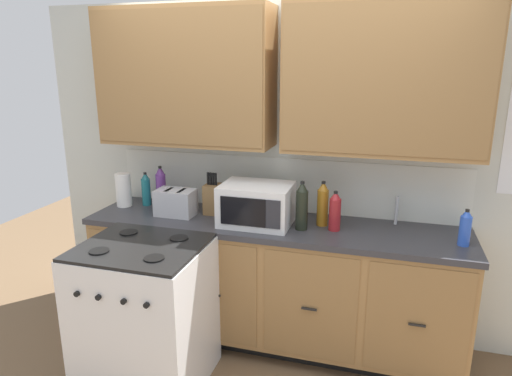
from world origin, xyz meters
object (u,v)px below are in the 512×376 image
paper_towel_roll (124,190)px  bottle_dark (302,206)px  bottle_blue (465,228)px  bottle_red (335,211)px  microwave (257,204)px  bottle_violet (161,187)px  bottle_amber (323,204)px  knife_block (213,198)px  toaster (176,202)px  stove_range (146,314)px  bottle_teal (146,189)px

paper_towel_roll → bottle_dark: (1.42, -0.12, 0.03)m
bottle_blue → bottle_red: bearing=177.0°
microwave → bottle_violet: size_ratio=1.50×
bottle_red → bottle_amber: bearing=141.1°
knife_block → bottle_amber: 0.81m
knife_block → bottle_blue: knife_block is taller
toaster → bottle_violet: bottle_violet is taller
stove_range → knife_block: bearing=74.7°
microwave → bottle_blue: size_ratio=2.08×
microwave → knife_block: 0.40m
microwave → paper_towel_roll: (-1.10, 0.10, -0.01)m
stove_range → bottle_dark: bottle_dark is taller
stove_range → bottle_violet: size_ratio=2.98×
knife_block → bottle_blue: bearing=-4.9°
stove_range → toaster: size_ratio=3.39×
paper_towel_roll → bottle_blue: size_ratio=1.13×
paper_towel_roll → bottle_red: 1.64m
bottle_amber → stove_range: bearing=-145.9°
toaster → bottle_blue: bottle_blue is taller
bottle_violet → knife_block: bearing=-5.7°
paper_towel_roll → bottle_dark: size_ratio=0.79×
microwave → bottle_amber: 0.45m
bottle_blue → bottle_violet: (-2.14, 0.19, 0.04)m
knife_block → bottle_teal: (-0.57, 0.04, 0.01)m
stove_range → bottle_teal: 1.03m
bottle_blue → knife_block: bearing=175.1°
bottle_amber → bottle_blue: (0.88, -0.12, -0.04)m
stove_range → bottle_amber: 1.36m
bottle_teal → bottle_blue: 2.27m
microwave → toaster: bearing=178.7°
bottle_blue → toaster: bearing=179.1°
toaster → bottle_amber: size_ratio=0.90×
bottle_dark → bottle_teal: bottle_dark is taller
stove_range → knife_block: 0.94m
bottle_amber → bottle_teal: size_ratio=1.18×
stove_range → microwave: bearing=45.6°
paper_towel_roll → bottle_blue: 2.43m
knife_block → bottle_violet: bearing=174.3°
microwave → bottle_dark: size_ratio=1.45×
stove_range → bottle_teal: size_ratio=3.62×
toaster → knife_block: bearing=25.0°
bottle_teal → bottle_red: 1.48m
microwave → bottle_teal: (-0.95, 0.17, -0.01)m
knife_block → bottle_amber: same height
knife_block → bottle_dark: bottle_dark is taller
paper_towel_roll → knife_block: bearing=2.2°
bottle_blue → stove_range: bearing=-163.3°
toaster → paper_towel_roll: size_ratio=1.08×
bottle_amber → bottle_red: bearing=-38.9°
stove_range → bottle_dark: (0.89, 0.56, 0.63)m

